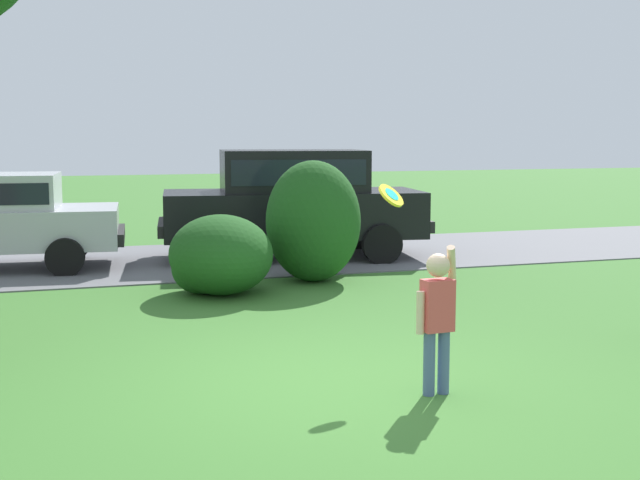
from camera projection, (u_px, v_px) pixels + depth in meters
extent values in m
plane|color=#3D752D|center=(325.00, 382.00, 7.57)|extent=(80.00, 80.00, 0.00)
cube|color=slate|center=(188.00, 260.00, 14.78)|extent=(28.00, 4.40, 0.02)
ellipsoid|color=#1E511C|center=(221.00, 255.00, 11.66)|extent=(1.42, 1.69, 1.10)
ellipsoid|color=#1E511C|center=(201.00, 268.00, 11.70)|extent=(0.81, 0.81, 0.73)
ellipsoid|color=#1E511C|center=(313.00, 221.00, 12.64)|extent=(1.42, 1.42, 1.81)
cube|color=silver|center=(4.00, 191.00, 13.74)|extent=(1.83, 1.77, 0.56)
cube|color=black|center=(4.00, 191.00, 13.74)|extent=(1.70, 1.78, 0.34)
cylinder|color=black|center=(65.00, 257.00, 13.16)|extent=(0.62, 0.28, 0.60)
cylinder|color=black|center=(73.00, 242.00, 14.98)|extent=(0.62, 0.28, 0.60)
cube|color=black|center=(121.00, 235.00, 14.22)|extent=(0.29, 1.75, 0.20)
cube|color=black|center=(293.00, 214.00, 15.02)|extent=(4.72, 2.46, 0.80)
cube|color=black|center=(293.00, 171.00, 14.92)|extent=(2.68, 1.96, 0.72)
cube|color=black|center=(293.00, 171.00, 14.92)|extent=(2.49, 1.95, 0.43)
cylinder|color=black|center=(217.00, 248.00, 13.92)|extent=(0.70, 0.31, 0.68)
cylinder|color=black|center=(212.00, 235.00, 15.76)|extent=(0.70, 0.31, 0.68)
cylinder|color=black|center=(382.00, 244.00, 14.39)|extent=(0.70, 0.31, 0.68)
cylinder|color=black|center=(358.00, 232.00, 16.23)|extent=(0.70, 0.31, 0.68)
cube|color=black|center=(162.00, 227.00, 14.66)|extent=(0.37, 1.75, 0.20)
cube|color=black|center=(417.00, 222.00, 15.43)|extent=(0.37, 1.75, 0.20)
cylinder|color=#4C608C|center=(429.00, 364.00, 7.15)|extent=(0.10, 0.10, 0.55)
cylinder|color=#4C608C|center=(444.00, 362.00, 7.20)|extent=(0.10, 0.10, 0.55)
cube|color=#DB4C4C|center=(437.00, 305.00, 7.11)|extent=(0.27, 0.18, 0.44)
sphere|color=beige|center=(438.00, 265.00, 7.07)|extent=(0.20, 0.20, 0.20)
cylinder|color=beige|center=(452.00, 266.00, 7.18)|extent=(0.19, 0.24, 0.39)
cylinder|color=beige|center=(420.00, 313.00, 7.06)|extent=(0.07, 0.07, 0.36)
cylinder|color=yellow|center=(391.00, 196.00, 7.93)|extent=(0.33, 0.25, 0.29)
cylinder|color=#1EB7B2|center=(391.00, 195.00, 7.93)|extent=(0.19, 0.14, 0.17)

